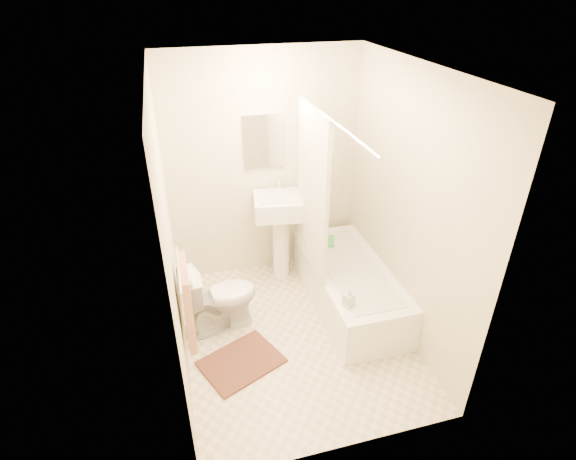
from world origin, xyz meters
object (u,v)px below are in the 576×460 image
object	(u,v)px
sink	(281,234)
bathtub	(349,286)
toilet	(220,297)
bath_mat	(241,362)
soap_bottle	(349,298)

from	to	relation	value
sink	bathtub	size ratio (longest dim) A/B	0.68
toilet	sink	size ratio (longest dim) A/B	0.64
toilet	sink	distance (m)	1.01
bath_mat	soap_bottle	size ratio (longest dim) A/B	3.56
toilet	soap_bottle	distance (m)	1.20
sink	toilet	bearing A→B (deg)	-130.93
bath_mat	soap_bottle	bearing A→B (deg)	-1.38
toilet	soap_bottle	bearing A→B (deg)	-127.05
sink	bath_mat	size ratio (longest dim) A/B	1.65
sink	soap_bottle	bearing A→B (deg)	-67.37
bathtub	bath_mat	world-z (taller)	bathtub
soap_bottle	bathtub	bearing A→B (deg)	65.88
sink	bathtub	bearing A→B (deg)	-41.75
toilet	sink	bearing A→B (deg)	-59.03
sink	bathtub	xyz separation A→B (m)	(0.54, -0.65, -0.32)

